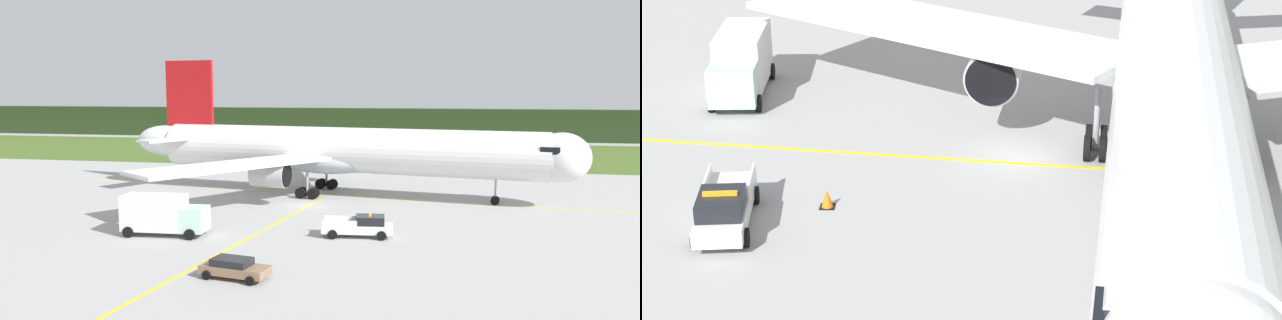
% 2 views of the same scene
% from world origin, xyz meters
% --- Properties ---
extents(ground, '(320.00, 320.00, 0.00)m').
position_xyz_m(ground, '(0.00, 0.00, 0.00)').
color(ground, '#A1A09E').
extents(taxiway_centerline_main, '(68.98, 10.35, 0.01)m').
position_xyz_m(taxiway_centerline_main, '(3.22, 6.50, 0.00)').
color(taxiway_centerline_main, yellow).
rests_on(taxiway_centerline_main, ground).
extents(taxiway_centerline_spur, '(5.61, 36.46, 0.01)m').
position_xyz_m(taxiway_centerline_spur, '(-1.40, -14.20, 0.00)').
color(taxiway_centerline_spur, yellow).
rests_on(taxiway_centerline_spur, ground).
extents(airliner, '(53.00, 44.19, 15.46)m').
position_xyz_m(airliner, '(2.45, 6.61, 5.06)').
color(airliner, silver).
rests_on(airliner, ground).
extents(ops_pickup_truck, '(5.93, 2.62, 1.94)m').
position_xyz_m(ops_pickup_truck, '(7.44, -11.82, 0.90)').
color(ops_pickup_truck, silver).
rests_on(ops_pickup_truck, ground).
extents(catering_truck, '(7.04, 2.93, 3.53)m').
position_xyz_m(catering_truck, '(-8.63, -14.38, 1.79)').
color(catering_truck, '#B2DAC3').
rests_on(catering_truck, ground).
extents(apron_cone, '(0.63, 0.63, 0.79)m').
position_xyz_m(apron_cone, '(5.48, -8.02, 0.39)').
color(apron_cone, black).
rests_on(apron_cone, ground).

